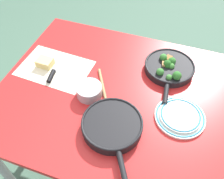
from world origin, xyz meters
TOP-DOWN VIEW (x-y plane):
  - ground_plane at (0.00, 0.00)m, footprint 14.00×14.00m
  - dining_table_red at (0.00, 0.00)m, footprint 1.16×0.98m
  - skillet_broccoli at (-0.24, -0.25)m, footprint 0.27×0.40m
  - skillet_eggs at (-0.07, 0.21)m, footprint 0.30×0.40m
  - wooden_spoon at (0.00, 0.08)m, footprint 0.21×0.34m
  - parchment_sheet at (0.36, -0.06)m, footprint 0.40×0.28m
  - grater_knife at (0.35, -0.03)m, footprint 0.06×0.24m
  - cheese_block at (0.42, -0.06)m, footprint 0.09×0.07m
  - dinner_plate_stack at (-0.35, 0.04)m, footprint 0.24×0.24m
  - prep_bowl_steel at (0.10, 0.05)m, footprint 0.13×0.13m

SIDE VIEW (x-z plane):
  - ground_plane at x=0.00m, z-range 0.00..0.00m
  - dining_table_red at x=0.00m, z-range 0.30..1.06m
  - parchment_sheet at x=0.36m, z-range 0.76..0.76m
  - wooden_spoon at x=0.00m, z-range 0.76..0.77m
  - grater_knife at x=0.35m, z-range 0.75..0.78m
  - dinner_plate_stack at x=-0.35m, z-range 0.76..0.78m
  - cheese_block at x=0.42m, z-range 0.76..0.80m
  - skillet_broccoli at x=-0.24m, z-range 0.75..0.82m
  - skillet_eggs at x=-0.07m, z-range 0.76..0.81m
  - prep_bowl_steel at x=0.10m, z-range 0.76..0.82m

